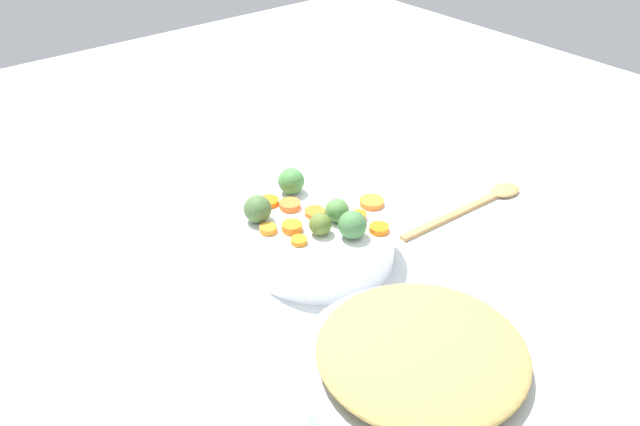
% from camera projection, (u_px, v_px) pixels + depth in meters
% --- Properties ---
extents(tabletop, '(2.40, 2.40, 0.02)m').
position_uv_depth(tabletop, '(299.00, 283.00, 1.04)').
color(tabletop, silver).
rests_on(tabletop, ground).
extents(serving_bowl_carrots, '(0.23, 0.23, 0.07)m').
position_uv_depth(serving_bowl_carrots, '(320.00, 239.00, 1.06)').
color(serving_bowl_carrots, white).
rests_on(serving_bowl_carrots, tabletop).
extents(metal_pot, '(0.27, 0.27, 0.13)m').
position_uv_depth(metal_pot, '(416.00, 405.00, 0.74)').
color(metal_pot, '#B2BDC2').
rests_on(metal_pot, tabletop).
extents(stuffing_mound, '(0.22, 0.22, 0.04)m').
position_uv_depth(stuffing_mound, '(422.00, 352.00, 0.70)').
color(stuffing_mound, tan).
rests_on(stuffing_mound, metal_pot).
extents(carrot_slice_0, '(0.05, 0.05, 0.01)m').
position_uv_depth(carrot_slice_0, '(290.00, 205.00, 1.06)').
color(carrot_slice_0, orange).
rests_on(carrot_slice_0, serving_bowl_carrots).
extents(carrot_slice_1, '(0.03, 0.03, 0.01)m').
position_uv_depth(carrot_slice_1, '(268.00, 229.00, 1.00)').
color(carrot_slice_1, orange).
rests_on(carrot_slice_1, serving_bowl_carrots).
extents(carrot_slice_2, '(0.05, 0.05, 0.01)m').
position_uv_depth(carrot_slice_2, '(372.00, 202.00, 1.07)').
color(carrot_slice_2, orange).
rests_on(carrot_slice_2, serving_bowl_carrots).
extents(carrot_slice_3, '(0.03, 0.03, 0.01)m').
position_uv_depth(carrot_slice_3, '(299.00, 241.00, 0.98)').
color(carrot_slice_3, orange).
rests_on(carrot_slice_3, serving_bowl_carrots).
extents(carrot_slice_4, '(0.03, 0.03, 0.01)m').
position_uv_depth(carrot_slice_4, '(358.00, 216.00, 1.03)').
color(carrot_slice_4, orange).
rests_on(carrot_slice_4, serving_bowl_carrots).
extents(carrot_slice_5, '(0.05, 0.05, 0.01)m').
position_uv_depth(carrot_slice_5, '(269.00, 202.00, 1.07)').
color(carrot_slice_5, orange).
rests_on(carrot_slice_5, serving_bowl_carrots).
extents(carrot_slice_6, '(0.04, 0.04, 0.01)m').
position_uv_depth(carrot_slice_6, '(292.00, 227.00, 1.00)').
color(carrot_slice_6, orange).
rests_on(carrot_slice_6, serving_bowl_carrots).
extents(carrot_slice_7, '(0.03, 0.03, 0.01)m').
position_uv_depth(carrot_slice_7, '(379.00, 229.00, 1.00)').
color(carrot_slice_7, orange).
rests_on(carrot_slice_7, serving_bowl_carrots).
extents(carrot_slice_8, '(0.04, 0.04, 0.01)m').
position_uv_depth(carrot_slice_8, '(315.00, 212.00, 1.04)').
color(carrot_slice_8, orange).
rests_on(carrot_slice_8, serving_bowl_carrots).
extents(brussels_sprout_0, '(0.04, 0.04, 0.04)m').
position_uv_depth(brussels_sprout_0, '(353.00, 225.00, 0.98)').
color(brussels_sprout_0, '#447A42').
rests_on(brussels_sprout_0, serving_bowl_carrots).
extents(brussels_sprout_1, '(0.04, 0.04, 0.04)m').
position_uv_depth(brussels_sprout_1, '(291.00, 181.00, 1.09)').
color(brussels_sprout_1, '#498942').
rests_on(brussels_sprout_1, serving_bowl_carrots).
extents(brussels_sprout_2, '(0.03, 0.03, 0.03)m').
position_uv_depth(brussels_sprout_2, '(320.00, 224.00, 0.99)').
color(brussels_sprout_2, '#57702B').
rests_on(brussels_sprout_2, serving_bowl_carrots).
extents(brussels_sprout_3, '(0.04, 0.04, 0.04)m').
position_uv_depth(brussels_sprout_3, '(338.00, 211.00, 1.02)').
color(brussels_sprout_3, '#4F8741').
rests_on(brussels_sprout_3, serving_bowl_carrots).
extents(brussels_sprout_4, '(0.04, 0.04, 0.04)m').
position_uv_depth(brussels_sprout_4, '(258.00, 209.00, 1.02)').
color(brussels_sprout_4, '#486B38').
rests_on(brussels_sprout_4, serving_bowl_carrots).
extents(wooden_spoon, '(0.05, 0.29, 0.01)m').
position_uv_depth(wooden_spoon, '(483.00, 201.00, 1.21)').
color(wooden_spoon, '#B1844E').
rests_on(wooden_spoon, tabletop).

